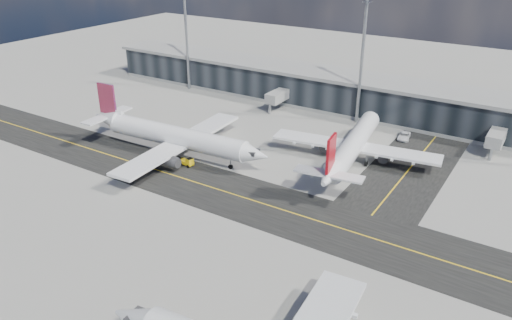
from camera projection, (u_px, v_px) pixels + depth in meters
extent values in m
plane|color=gray|center=(241.00, 212.00, 79.58)|extent=(300.00, 300.00, 0.00)
cube|color=black|center=(255.00, 201.00, 82.63)|extent=(180.00, 14.00, 0.02)
cube|color=black|center=(417.00, 159.00, 97.60)|extent=(14.00, 50.00, 0.02)
cube|color=yellow|center=(255.00, 201.00, 82.63)|extent=(180.00, 0.25, 0.01)
cube|color=yellow|center=(417.00, 159.00, 97.59)|extent=(0.25, 50.00, 0.01)
cube|color=black|center=(369.00, 98.00, 119.97)|extent=(150.00, 12.00, 8.00)
cube|color=gray|center=(371.00, 80.00, 118.11)|extent=(152.00, 13.00, 0.80)
cube|color=gray|center=(367.00, 112.00, 121.49)|extent=(150.00, 12.20, 0.80)
cube|color=gray|center=(280.00, 95.00, 123.79)|extent=(3.00, 10.00, 2.40)
cylinder|color=gray|center=(270.00, 109.00, 120.93)|extent=(0.60, 0.60, 2.40)
cube|color=gray|center=(497.00, 136.00, 99.47)|extent=(3.00, 10.00, 2.40)
cylinder|color=gray|center=(491.00, 155.00, 96.61)|extent=(0.60, 0.60, 2.40)
cylinder|color=gray|center=(187.00, 39.00, 134.72)|extent=(0.70, 0.70, 28.00)
cylinder|color=gray|center=(362.00, 63.00, 110.39)|extent=(0.70, 0.70, 28.00)
cylinder|color=white|center=(177.00, 137.00, 97.37)|extent=(31.08, 5.93, 4.12)
cone|color=white|center=(255.00, 154.00, 89.66)|extent=(5.38, 4.42, 4.12)
cone|color=white|center=(108.00, 118.00, 105.05)|extent=(6.41, 4.48, 4.12)
cube|color=white|center=(181.00, 142.00, 97.35)|extent=(7.20, 35.25, 0.51)
cylinder|color=#2D2D30|center=(204.00, 138.00, 102.27)|extent=(4.46, 2.62, 2.37)
cylinder|color=#2D2D30|center=(166.00, 160.00, 92.48)|extent=(4.46, 2.62, 2.37)
cube|color=silver|center=(204.00, 134.00, 101.92)|extent=(2.08, 0.53, 0.82)
cube|color=silver|center=(165.00, 156.00, 92.13)|extent=(2.08, 0.53, 0.82)
cube|color=maroon|center=(107.00, 99.00, 103.00)|extent=(4.34, 0.72, 6.38)
cube|color=white|center=(107.00, 115.00, 104.79)|extent=(3.61, 12.51, 0.36)
cube|color=#2D2D30|center=(252.00, 152.00, 89.71)|extent=(2.19, 2.38, 0.72)
cylinder|color=gray|center=(231.00, 163.00, 93.14)|extent=(0.26, 0.26, 2.06)
cylinder|color=black|center=(231.00, 167.00, 93.47)|extent=(0.95, 0.41, 0.93)
cylinder|color=black|center=(183.00, 147.00, 101.77)|extent=(1.16, 0.58, 1.13)
cylinder|color=black|center=(164.00, 158.00, 96.88)|extent=(1.16, 0.58, 1.13)
cylinder|color=white|center=(354.00, 144.00, 94.98)|extent=(7.84, 28.81, 3.81)
cone|color=white|center=(372.00, 117.00, 108.36)|extent=(4.45, 5.25, 3.81)
cone|color=white|center=(329.00, 177.00, 80.97)|extent=(4.58, 6.20, 3.81)
cube|color=white|center=(355.00, 146.00, 96.17)|extent=(32.72, 9.32, 0.48)
cylinder|color=#2D2D30|center=(327.00, 145.00, 99.52)|extent=(2.74, 4.27, 2.19)
cylinder|color=#2D2D30|center=(385.00, 154.00, 95.27)|extent=(2.74, 4.27, 2.19)
cube|color=silver|center=(327.00, 141.00, 99.20)|extent=(0.65, 1.94, 0.76)
cube|color=silver|center=(385.00, 151.00, 94.95)|extent=(0.65, 1.94, 0.76)
cube|color=#A80B15|center=(331.00, 153.00, 79.67)|extent=(0.99, 4.02, 5.90)
cube|color=white|center=(329.00, 174.00, 80.72)|extent=(11.69, 4.26, 0.33)
cube|color=#2D2D30|center=(372.00, 116.00, 107.80)|extent=(2.34, 2.18, 0.67)
cylinder|color=gray|center=(366.00, 136.00, 105.55)|extent=(0.26, 0.26, 1.90)
cylinder|color=black|center=(366.00, 139.00, 105.85)|extent=(0.45, 0.90, 0.86)
cylinder|color=black|center=(337.00, 159.00, 96.64)|extent=(0.62, 1.10, 1.05)
cylinder|color=black|center=(366.00, 164.00, 94.51)|extent=(0.62, 1.10, 1.05)
cone|color=silver|center=(135.00, 319.00, 51.72)|extent=(5.59, 4.63, 4.20)
cube|color=#2D2D30|center=(139.00, 318.00, 51.32)|extent=(2.29, 2.48, 0.74)
cube|color=yellow|center=(187.00, 162.00, 94.69)|extent=(2.91, 1.58, 0.65)
cube|color=yellow|center=(190.00, 161.00, 93.97)|extent=(1.14, 1.31, 0.84)
cube|color=black|center=(190.00, 159.00, 93.83)|extent=(1.04, 1.25, 0.23)
cylinder|color=black|center=(193.00, 164.00, 94.76)|extent=(0.67, 0.30, 0.65)
cylinder|color=black|center=(188.00, 166.00, 93.90)|extent=(0.67, 0.30, 0.65)
cylinder|color=black|center=(186.00, 162.00, 95.80)|extent=(0.67, 0.30, 0.65)
cylinder|color=black|center=(181.00, 164.00, 94.95)|extent=(0.67, 0.30, 0.65)
imported|color=white|center=(404.00, 136.00, 106.67)|extent=(3.17, 5.40, 1.41)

